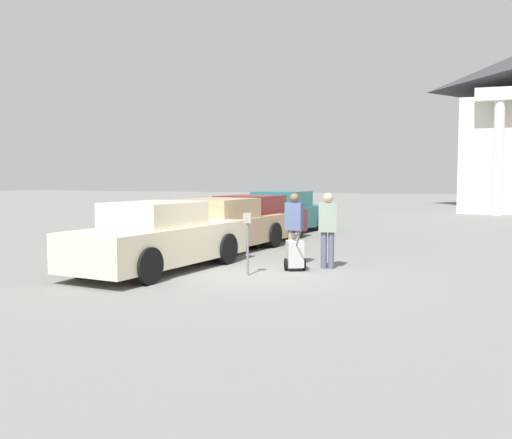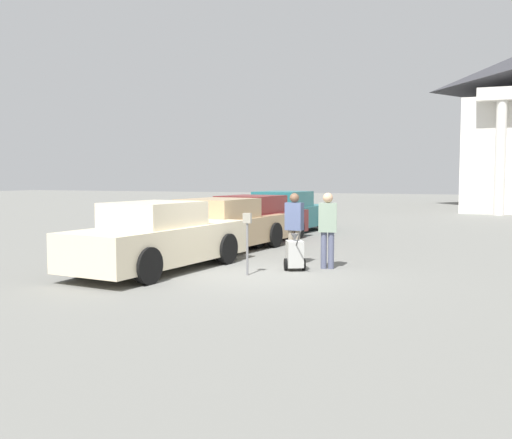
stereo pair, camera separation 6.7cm
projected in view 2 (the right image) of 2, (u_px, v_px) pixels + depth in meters
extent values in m
plane|color=slate|center=(255.00, 275.00, 12.51)|extent=(120.00, 120.00, 0.00)
cube|color=beige|center=(160.00, 244.00, 13.07)|extent=(2.46, 5.10, 0.82)
cube|color=beige|center=(154.00, 214.00, 12.85)|extent=(1.85, 2.26, 0.55)
cylinder|color=black|center=(169.00, 245.00, 14.85)|extent=(0.28, 0.77, 0.76)
cylinder|color=black|center=(227.00, 249.00, 14.01)|extent=(0.28, 0.77, 0.76)
cylinder|color=black|center=(83.00, 260.00, 12.18)|extent=(0.28, 0.77, 0.76)
cylinder|color=black|center=(148.00, 266.00, 11.34)|extent=(0.28, 0.77, 0.76)
cube|color=tan|center=(222.00, 231.00, 16.37)|extent=(2.56, 5.14, 0.76)
cube|color=tan|center=(218.00, 208.00, 16.15)|extent=(1.94, 2.28, 0.55)
cylinder|color=black|center=(222.00, 232.00, 18.17)|extent=(0.28, 0.77, 0.76)
cylinder|color=black|center=(275.00, 235.00, 17.29)|extent=(0.28, 0.77, 0.76)
cylinder|color=black|center=(163.00, 242.00, 15.49)|extent=(0.28, 0.77, 0.76)
cylinder|color=black|center=(222.00, 246.00, 14.61)|extent=(0.28, 0.77, 0.76)
cube|color=maroon|center=(254.00, 224.00, 18.77)|extent=(2.55, 4.89, 0.77)
cube|color=maroon|center=(251.00, 204.00, 18.56)|extent=(1.95, 2.17, 0.55)
cylinder|color=black|center=(250.00, 226.00, 20.51)|extent=(0.28, 0.77, 0.76)
cylinder|color=black|center=(298.00, 228.00, 19.61)|extent=(0.28, 0.77, 0.76)
cylinder|color=black|center=(206.00, 233.00, 17.97)|extent=(0.28, 0.77, 0.76)
cylinder|color=black|center=(258.00, 236.00, 17.07)|extent=(0.28, 0.77, 0.76)
cube|color=#23666B|center=(285.00, 217.00, 21.98)|extent=(2.57, 5.04, 0.80)
cube|color=#23666B|center=(283.00, 199.00, 21.75)|extent=(1.96, 2.24, 0.59)
cylinder|color=black|center=(280.00, 219.00, 23.75)|extent=(0.28, 0.74, 0.73)
cylinder|color=black|center=(322.00, 221.00, 22.86)|extent=(0.28, 0.74, 0.73)
cylinder|color=black|center=(245.00, 225.00, 21.13)|extent=(0.28, 0.74, 0.73)
cylinder|color=black|center=(291.00, 227.00, 20.23)|extent=(0.28, 0.74, 0.73)
cylinder|color=slate|center=(247.00, 249.00, 12.40)|extent=(0.05, 0.05, 1.14)
cube|color=gray|center=(247.00, 218.00, 12.35)|extent=(0.18, 0.09, 0.22)
cylinder|color=gray|center=(297.00, 248.00, 13.86)|extent=(0.14, 0.14, 0.85)
cylinder|color=gray|center=(291.00, 247.00, 13.94)|extent=(0.14, 0.14, 0.85)
cube|color=#4C597F|center=(294.00, 216.00, 13.84)|extent=(0.44, 0.27, 0.67)
sphere|color=brown|center=(294.00, 198.00, 13.81)|extent=(0.23, 0.23, 0.23)
cylinder|color=#515670|center=(331.00, 250.00, 13.29)|extent=(0.14, 0.14, 0.86)
cylinder|color=#515670|center=(324.00, 250.00, 13.32)|extent=(0.14, 0.14, 0.86)
cube|color=gray|center=(328.00, 217.00, 13.24)|extent=(0.45, 0.30, 0.68)
sphere|color=tan|center=(328.00, 198.00, 13.21)|extent=(0.23, 0.23, 0.23)
cube|color=#B2B2AD|center=(295.00, 254.00, 13.05)|extent=(0.52, 0.55, 0.60)
cone|color=#59595B|center=(295.00, 237.00, 13.03)|extent=(0.18, 0.18, 0.16)
cylinder|color=#4C4C4C|center=(298.00, 239.00, 12.56)|extent=(0.29, 0.54, 0.43)
cylinder|color=black|center=(286.00, 264.00, 13.05)|extent=(0.17, 0.27, 0.28)
cylinder|color=black|center=(304.00, 264.00, 13.09)|extent=(0.17, 0.27, 0.28)
cylinder|color=silver|center=(500.00, 158.00, 31.33)|extent=(0.56, 0.56, 6.30)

